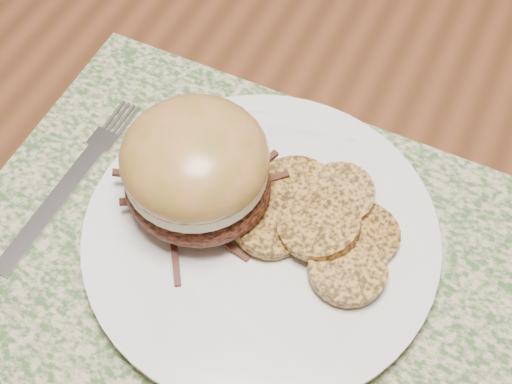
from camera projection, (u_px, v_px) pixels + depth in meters
dining_table at (237, 233)px, 0.66m from camera, size 1.50×0.90×0.75m
placemat at (249, 260)px, 0.55m from camera, size 0.45×0.33×0.00m
dinner_plate at (261, 236)px, 0.55m from camera, size 0.26×0.26×0.02m
pork_sandwich at (196, 169)px, 0.53m from camera, size 0.12×0.11×0.09m
roasted_potatoes at (321, 222)px, 0.54m from camera, size 0.14×0.13×0.03m
fork at (71, 181)px, 0.59m from camera, size 0.02×0.19×0.00m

